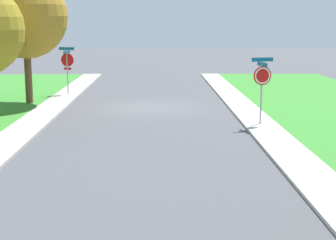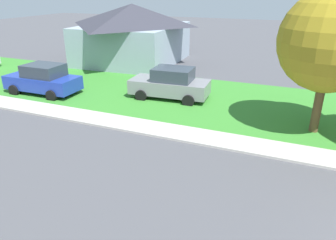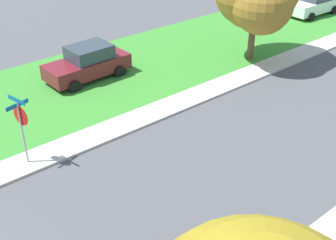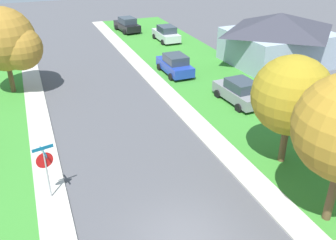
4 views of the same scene
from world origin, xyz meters
name	(u,v)px [view 1 (image 1 of 4)]	position (x,y,z in m)	size (l,w,h in m)	color
ground_plane	(147,108)	(0.00, 0.00, 0.00)	(120.00, 120.00, 0.00)	#4C4C51
sidewalk_west	(317,181)	(-4.70, 12.00, 0.05)	(1.40, 56.00, 0.10)	#B7B2A8
stop_sign_near_corner	(67,63)	(4.64, -4.41, 1.88)	(0.90, 0.90, 2.77)	#9E9EA3
stop_sign_far_corner	(262,80)	(-4.70, 4.52, 1.89)	(0.90, 0.90, 2.77)	#9E9EA3
tree_sidewalk_mid	(21,19)	(6.32, -1.39, 4.30)	(4.53, 4.22, 6.56)	brown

